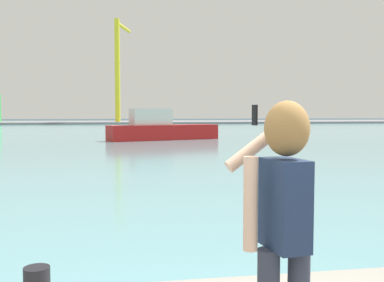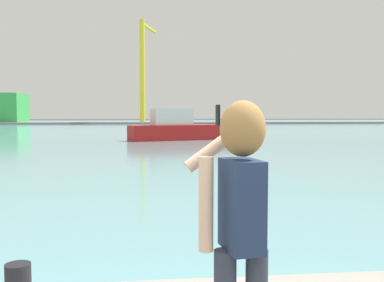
{
  "view_description": "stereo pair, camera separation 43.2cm",
  "coord_description": "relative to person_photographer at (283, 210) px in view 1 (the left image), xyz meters",
  "views": [
    {
      "loc": [
        -1.16,
        -2.32,
        2.15
      ],
      "look_at": [
        0.06,
        4.89,
        1.69
      ],
      "focal_mm": 41.91,
      "sensor_mm": 36.0,
      "label": 1
    },
    {
      "loc": [
        -0.73,
        -2.38,
        2.15
      ],
      "look_at": [
        0.06,
        4.89,
        1.69
      ],
      "focal_mm": 41.91,
      "sensor_mm": 36.0,
      "label": 2
    }
  ],
  "objects": [
    {
      "name": "ground_plane",
      "position": [
        0.15,
        49.71,
        -1.55
      ],
      "size": [
        220.0,
        220.0,
        0.0
      ],
      "primitive_type": "plane",
      "color": "#334751"
    },
    {
      "name": "port_crane",
      "position": [
        -0.48,
        87.01,
        10.51
      ],
      "size": [
        3.45,
        9.62,
        19.89
      ],
      "color": "yellow",
      "rests_on": "far_shore_dock"
    },
    {
      "name": "person_photographer",
      "position": [
        0.0,
        0.0,
        0.0
      ],
      "size": [
        0.53,
        0.55,
        1.74
      ],
      "rotation": [
        0.0,
        0.0,
        1.7
      ],
      "color": "#2D3342",
      "rests_on": "quay_promenade"
    },
    {
      "name": "far_shore_dock",
      "position": [
        0.15,
        91.71,
        -1.35
      ],
      "size": [
        140.0,
        20.0,
        0.4
      ],
      "primitive_type": "cube",
      "color": "gray",
      "rests_on": "ground_plane"
    },
    {
      "name": "boat_moored",
      "position": [
        2.45,
        32.53,
        -0.67
      ],
      "size": [
        9.06,
        4.56,
        2.46
      ],
      "rotation": [
        0.0,
        0.0,
        0.32
      ],
      "color": "#B21919",
      "rests_on": "harbor_water"
    },
    {
      "name": "harbor_water",
      "position": [
        0.15,
        51.71,
        -1.54
      ],
      "size": [
        140.0,
        100.0,
        0.02
      ],
      "primitive_type": "cube",
      "color": "#6BA8B2",
      "rests_on": "ground_plane"
    }
  ]
}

